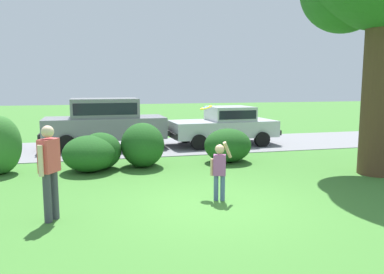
{
  "coord_description": "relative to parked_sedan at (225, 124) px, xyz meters",
  "views": [
    {
      "loc": [
        -2.32,
        -7.27,
        2.47
      ],
      "look_at": [
        0.09,
        2.22,
        1.1
      ],
      "focal_mm": 35.74,
      "sensor_mm": 36.0,
      "label": 1
    }
  ],
  "objects": [
    {
      "name": "ground_plane",
      "position": [
        -2.75,
        -7.3,
        -0.85
      ],
      "size": [
        80.0,
        80.0,
        0.0
      ],
      "primitive_type": "plane",
      "color": "#3D752D"
    },
    {
      "name": "driveway_strip",
      "position": [
        -2.75,
        0.22,
        -0.84
      ],
      "size": [
        28.0,
        4.4,
        0.02
      ],
      "primitive_type": "cube",
      "color": "slate",
      "rests_on": "ground"
    },
    {
      "name": "shrub_near_tree",
      "position": [
        -7.63,
        -3.27,
        -0.04
      ],
      "size": [
        1.13,
        1.15,
        1.62
      ],
      "color": "#33702B",
      "rests_on": "ground"
    },
    {
      "name": "shrub_centre_left",
      "position": [
        -5.14,
        -3.47,
        -0.33
      ],
      "size": [
        1.66,
        1.58,
        1.07
      ],
      "color": "#1E511C",
      "rests_on": "ground"
    },
    {
      "name": "shrub_centre",
      "position": [
        -3.71,
        -3.28,
        -0.22
      ],
      "size": [
        1.28,
        1.49,
        1.32
      ],
      "color": "#1E511C",
      "rests_on": "ground"
    },
    {
      "name": "shrub_centre_right",
      "position": [
        -0.96,
        -3.21,
        -0.33
      ],
      "size": [
        1.5,
        1.41,
        1.07
      ],
      "color": "#1E511C",
      "rests_on": "ground"
    },
    {
      "name": "parked_sedan",
      "position": [
        0.0,
        0.0,
        0.0
      ],
      "size": [
        4.48,
        2.26,
        1.56
      ],
      "color": "silver",
      "rests_on": "ground"
    },
    {
      "name": "parked_suv",
      "position": [
        -4.71,
        0.36,
        0.23
      ],
      "size": [
        4.73,
        2.16,
        1.92
      ],
      "color": "gray",
      "rests_on": "ground"
    },
    {
      "name": "child_thrower",
      "position": [
        -2.56,
        -7.07,
        -0.13
      ],
      "size": [
        0.48,
        0.24,
        1.29
      ],
      "color": "#4C608C",
      "rests_on": "ground"
    },
    {
      "name": "frisbee",
      "position": [
        -2.63,
        -6.27,
        1.09
      ],
      "size": [
        0.28,
        0.28,
        0.11
      ],
      "color": "yellow"
    },
    {
      "name": "adult_onlooker",
      "position": [
        -5.89,
        -7.46,
        0.13
      ],
      "size": [
        0.38,
        0.46,
        1.74
      ],
      "color": "#3F3F4C",
      "rests_on": "ground"
    }
  ]
}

